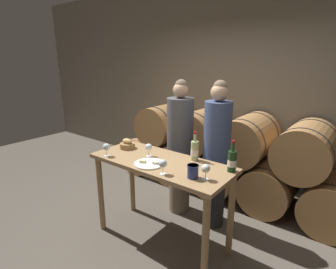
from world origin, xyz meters
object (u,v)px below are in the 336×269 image
(wine_bottle_red, at_px, (232,161))
(blue_crock, at_px, (193,171))
(wine_glass_left, at_px, (149,147))
(tasting_table, at_px, (161,175))
(bread_basket, at_px, (127,145))
(wine_glass_right, at_px, (206,169))
(person_right, at_px, (216,154))
(wine_glass_center, at_px, (163,164))
(wine_glass_far_left, at_px, (106,147))
(person_left, at_px, (180,147))
(cheese_plate, at_px, (149,164))
(wine_bottle_white, at_px, (195,151))

(wine_bottle_red, distance_m, blue_crock, 0.39)
(wine_glass_left, bearing_deg, tasting_table, -8.36)
(wine_glass_left, bearing_deg, wine_bottle_red, 11.19)
(blue_crock, distance_m, bread_basket, 1.04)
(blue_crock, height_order, wine_glass_right, wine_glass_right)
(person_right, xyz_separation_m, wine_glass_left, (-0.48, -0.61, 0.15))
(blue_crock, bearing_deg, wine_glass_center, -158.52)
(wine_glass_far_left, relative_size, wine_glass_left, 1.00)
(person_left, height_order, wine_glass_left, person_left)
(cheese_plate, bearing_deg, wine_glass_far_left, -168.82)
(blue_crock, bearing_deg, wine_bottle_red, 57.78)
(cheese_plate, distance_m, wine_glass_far_left, 0.53)
(cheese_plate, relative_size, wine_glass_center, 2.12)
(person_right, bearing_deg, blue_crock, -77.52)
(cheese_plate, distance_m, wine_glass_left, 0.24)
(person_left, relative_size, bread_basket, 9.85)
(wine_glass_right, bearing_deg, cheese_plate, -176.03)
(wine_bottle_white, bearing_deg, person_left, 138.84)
(wine_bottle_red, relative_size, wine_glass_left, 2.13)
(bread_basket, distance_m, wine_glass_left, 0.38)
(wine_bottle_red, xyz_separation_m, wine_glass_left, (-0.86, -0.17, -0.00))
(cheese_plate, bearing_deg, person_left, 102.66)
(wine_bottle_white, height_order, wine_glass_far_left, wine_bottle_white)
(wine_glass_left, bearing_deg, wine_glass_center, -33.04)
(wine_bottle_red, height_order, wine_glass_right, wine_bottle_red)
(cheese_plate, distance_m, wine_glass_center, 0.28)
(wine_bottle_white, relative_size, blue_crock, 2.54)
(person_left, distance_m, wine_bottle_white, 0.64)
(wine_bottle_white, xyz_separation_m, wine_glass_left, (-0.44, -0.20, -0.00))
(wine_bottle_white, distance_m, cheese_plate, 0.48)
(wine_bottle_white, bearing_deg, wine_glass_far_left, -149.60)
(wine_bottle_red, relative_size, wine_glass_far_left, 2.13)
(wine_glass_far_left, bearing_deg, wine_bottle_red, 19.75)
(wine_bottle_white, relative_size, wine_glass_center, 2.16)
(tasting_table, bearing_deg, cheese_plate, -102.40)
(person_left, bearing_deg, cheese_plate, -77.34)
(person_right, relative_size, blue_crock, 14.61)
(blue_crock, relative_size, bread_basket, 0.68)
(bread_basket, bearing_deg, person_right, 33.50)
(person_right, xyz_separation_m, wine_glass_far_left, (-0.84, -0.88, 0.15))
(wine_glass_right, bearing_deg, wine_bottle_white, 133.84)
(blue_crock, bearing_deg, tasting_table, 164.05)
(person_left, xyz_separation_m, cheese_plate, (0.17, -0.78, 0.08))
(wine_glass_far_left, bearing_deg, wine_glass_right, 7.30)
(person_right, relative_size, wine_bottle_white, 5.75)
(person_right, relative_size, wine_bottle_red, 5.81)
(tasting_table, xyz_separation_m, bread_basket, (-0.55, 0.07, 0.20))
(bread_basket, height_order, wine_glass_far_left, wine_glass_far_left)
(person_right, distance_m, wine_glass_right, 0.80)
(person_left, bearing_deg, bread_basket, -121.66)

